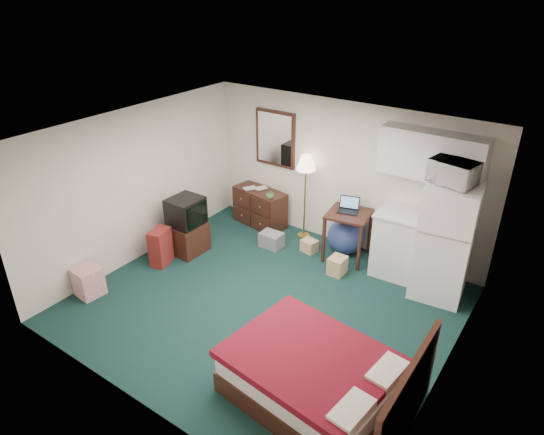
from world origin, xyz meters
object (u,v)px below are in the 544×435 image
Objects in this scene: floor_lamp at (305,197)px; fridge at (445,242)px; dresser at (260,207)px; suitcase at (161,247)px; desk at (347,235)px; tv_stand at (188,238)px; bed at (313,376)px; kitchen_counter at (407,245)px.

floor_lamp is 0.88× the size of fridge.
dresser is 1.65× the size of suitcase.
suitcase is at bearing -150.21° from desk.
floor_lamp is at bearing 165.75° from fridge.
tv_stand is at bearing -168.59° from fridge.
bed is at bearing -106.87° from fridge.
bed is 3.09× the size of tv_stand.
kitchen_counter is at bearing 98.04° from bed.
suitcase is (-0.09, -0.54, 0.04)m from tv_stand.
dresser is 0.57× the size of bed.
fridge is at bearing -23.71° from kitchen_counter.
fridge is 2.85× the size of suitcase.
desk reaches higher than tv_stand.
floor_lamp is 2.14m from tv_stand.
dresser is 1.22× the size of desk.
floor_lamp is 1.97m from kitchen_counter.
dresser is 0.66× the size of floor_lamp.
kitchen_counter reaches higher than desk.
dresser is at bearing 61.76° from suitcase.
suitcase is at bearing 170.61° from bed.
floor_lamp is (0.93, 0.07, 0.42)m from dresser.
fridge reaches higher than dresser.
dresser is at bearing 76.12° from tv_stand.
floor_lamp reaches higher than dresser.
fridge is at bearing 9.39° from suitcase.
dresser is 0.58× the size of fridge.
floor_lamp is 2.51× the size of suitcase.
kitchen_counter is 3.92m from suitcase.
dresser is at bearing 175.47° from kitchen_counter.
desk is at bearing -13.18° from floor_lamp.
floor_lamp reaches higher than suitcase.
tv_stand is (-3.88, -1.23, -0.61)m from fridge.
bed is (2.02, -3.12, -0.49)m from floor_lamp.
fridge is at bearing 4.82° from dresser.
floor_lamp is at bearing 13.97° from dresser.
dresser is 2.88m from kitchen_counter.
floor_lamp reaches higher than bed.
tv_stand is at bearing 66.33° from suitcase.
desk is at bearing 31.99° from tv_stand.
kitchen_counter is 0.59× the size of fridge.
fridge is 0.99× the size of bed.
desk is 1.45× the size of tv_stand.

